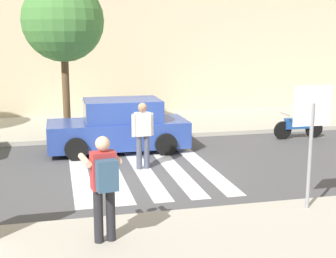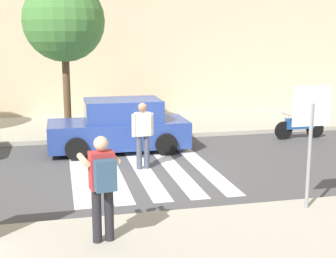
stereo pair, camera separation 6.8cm
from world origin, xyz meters
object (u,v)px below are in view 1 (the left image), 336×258
(street_tree_center, at_px, (63,21))
(pedestrian_crossing, at_px, (143,132))
(stop_sign, at_px, (312,120))
(parked_car_blue, at_px, (119,127))
(motorcycle, at_px, (299,126))
(photographer_with_backpack, at_px, (104,180))

(street_tree_center, bearing_deg, pedestrian_crossing, -66.72)
(pedestrian_crossing, height_order, street_tree_center, street_tree_center)
(stop_sign, height_order, pedestrian_crossing, stop_sign)
(stop_sign, height_order, parked_car_blue, stop_sign)
(stop_sign, height_order, street_tree_center, street_tree_center)
(pedestrian_crossing, xyz_separation_m, motorcycle, (5.75, 2.41, -0.56))
(pedestrian_crossing, relative_size, street_tree_center, 0.34)
(parked_car_blue, bearing_deg, motorcycle, 2.82)
(stop_sign, distance_m, motorcycle, 7.21)
(pedestrian_crossing, distance_m, street_tree_center, 5.36)
(pedestrian_crossing, bearing_deg, parked_car_blue, 98.76)
(photographer_with_backpack, relative_size, motorcycle, 0.98)
(parked_car_blue, bearing_deg, pedestrian_crossing, -81.24)
(motorcycle, bearing_deg, pedestrian_crossing, -157.27)
(photographer_with_backpack, bearing_deg, pedestrian_crossing, 72.18)
(photographer_with_backpack, xyz_separation_m, parked_car_blue, (1.12, 6.59, -0.44))
(stop_sign, distance_m, parked_car_blue, 6.69)
(parked_car_blue, bearing_deg, stop_sign, -64.76)
(photographer_with_backpack, distance_m, parked_car_blue, 6.70)
(street_tree_center, bearing_deg, photographer_with_backpack, -87.70)
(photographer_with_backpack, distance_m, street_tree_center, 9.05)
(motorcycle, height_order, street_tree_center, street_tree_center)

